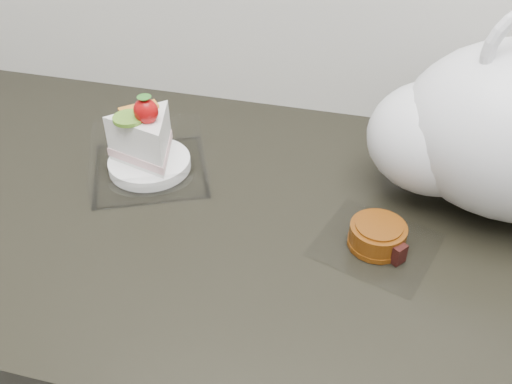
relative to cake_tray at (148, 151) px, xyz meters
name	(u,v)px	position (x,y,z in m)	size (l,w,h in m)	color
cake_tray	(148,151)	(0.00, 0.00, 0.00)	(0.23, 0.23, 0.14)	white
mooncake_wrap	(378,238)	(0.36, -0.08, -0.02)	(0.18, 0.18, 0.04)	white
plastic_bag	(506,131)	(0.50, 0.05, 0.08)	(0.41, 0.32, 0.30)	silver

